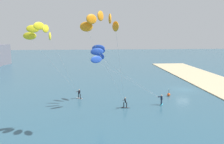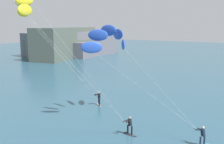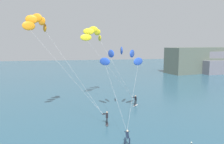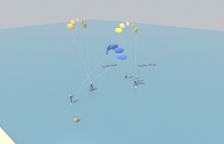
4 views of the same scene
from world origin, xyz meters
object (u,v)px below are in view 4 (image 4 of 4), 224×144
Objects in this scene: kitesurfer_nearshore at (78,26)px; marker_buoy at (76,120)px; kitesurfer_mid_water at (128,29)px; kitesurfer_far_out at (113,52)px.

kitesurfer_nearshore is 22.32m from marker_buoy.
kitesurfer_mid_water is at bearing 46.56° from kitesurfer_nearshore.
kitesurfer_far_out is 8.56× the size of marker_buoy.
kitesurfer_far_out is (10.63, -0.23, -4.11)m from kitesurfer_nearshore.
kitesurfer_far_out is 15.06m from marker_buoy.
marker_buoy is (14.04, -12.74, -11.79)m from kitesurfer_nearshore.
kitesurfer_nearshore is 1.07× the size of kitesurfer_mid_water.
kitesurfer_mid_water is 9.55m from kitesurfer_far_out.
kitesurfer_mid_water is 9.38× the size of marker_buoy.
kitesurfer_nearshore reaches higher than kitesurfer_mid_water.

